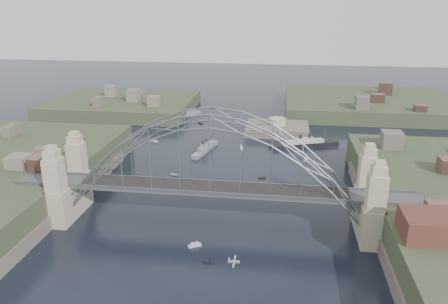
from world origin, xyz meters
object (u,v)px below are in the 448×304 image
fort_island (277,134)px  naval_cruiser_far (185,115)px  naval_cruiser_near (205,149)px  bridge (212,170)px  ocean_liner (305,144)px

fort_island → naval_cruiser_far: (-37.69, 18.01, 1.22)m
naval_cruiser_near → naval_cruiser_far: naval_cruiser_far is taller
bridge → ocean_liner: bridge is taller
naval_cruiser_far → bridge: bearing=-73.7°
naval_cruiser_near → bridge: bearing=-77.9°
bridge → naval_cruiser_near: bridge is taller
bridge → ocean_liner: (21.21, 55.58, -11.46)m
naval_cruiser_near → ocean_liner: 32.45m
bridge → naval_cruiser_near: 49.09m
bridge → naval_cruiser_near: (-9.99, 46.66, -11.54)m
fort_island → naval_cruiser_near: bearing=-133.3°
bridge → naval_cruiser_near: bearing=102.1°
fort_island → ocean_liner: (9.21, -14.42, 1.21)m
bridge → naval_cruiser_far: (-25.69, 88.01, -11.45)m
bridge → fort_island: bearing=80.3°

